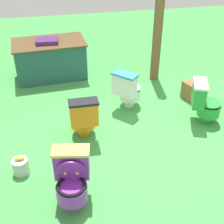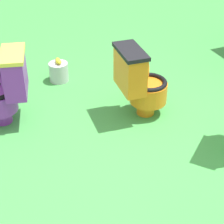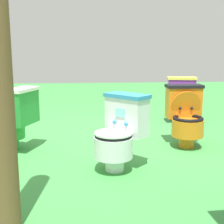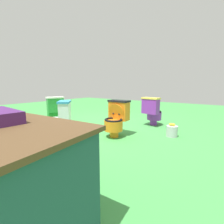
{
  "view_description": "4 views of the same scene",
  "coord_description": "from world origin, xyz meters",
  "px_view_note": "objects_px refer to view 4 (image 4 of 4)",
  "views": [
    {
      "loc": [
        -1.19,
        -3.65,
        3.04
      ],
      "look_at": [
        -0.35,
        0.34,
        0.34
      ],
      "focal_mm": 49.86,
      "sensor_mm": 36.0,
      "label": 1
    },
    {
      "loc": [
        2.18,
        -1.07,
        2.2
      ],
      "look_at": [
        -0.4,
        -0.18,
        0.38
      ],
      "focal_mm": 62.32,
      "sensor_mm": 36.0,
      "label": 2
    },
    {
      "loc": [
        0.37,
        3.9,
        1.16
      ],
      "look_at": [
        0.06,
        0.1,
        0.4
      ],
      "focal_mm": 51.46,
      "sensor_mm": 36.0,
      "label": 3
    },
    {
      "loc": [
        -2.47,
        2.75,
        1.01
      ],
      "look_at": [
        -0.46,
        -0.12,
        0.41
      ],
      "focal_mm": 24.47,
      "sensor_mm": 36.0,
      "label": 4
    }
  ],
  "objects_px": {
    "toilet_purple": "(152,111)",
    "toilet_orange": "(116,118)",
    "toilet_green": "(55,110)",
    "lemon_bucket": "(172,131)",
    "small_crate": "(25,121)",
    "toilet_white": "(60,119)"
  },
  "relations": [
    {
      "from": "toilet_orange",
      "to": "toilet_white",
      "type": "bearing_deg",
      "value": 39.28
    },
    {
      "from": "small_crate",
      "to": "lemon_bucket",
      "type": "xyz_separation_m",
      "value": [
        -3.07,
        -1.38,
        -0.05
      ]
    },
    {
      "from": "toilet_orange",
      "to": "lemon_bucket",
      "type": "relative_size",
      "value": 2.63
    },
    {
      "from": "toilet_green",
      "to": "lemon_bucket",
      "type": "height_order",
      "value": "toilet_green"
    },
    {
      "from": "toilet_white",
      "to": "toilet_green",
      "type": "distance_m",
      "value": 1.31
    },
    {
      "from": "small_crate",
      "to": "lemon_bucket",
      "type": "relative_size",
      "value": 1.2
    },
    {
      "from": "toilet_green",
      "to": "lemon_bucket",
      "type": "relative_size",
      "value": 2.63
    },
    {
      "from": "toilet_orange",
      "to": "small_crate",
      "type": "bearing_deg",
      "value": 20.35
    },
    {
      "from": "toilet_purple",
      "to": "toilet_orange",
      "type": "bearing_deg",
      "value": -93.29
    },
    {
      "from": "toilet_purple",
      "to": "toilet_white",
      "type": "bearing_deg",
      "value": -110.72
    },
    {
      "from": "toilet_purple",
      "to": "lemon_bucket",
      "type": "relative_size",
      "value": 2.63
    },
    {
      "from": "toilet_purple",
      "to": "toilet_green",
      "type": "relative_size",
      "value": 1.0
    },
    {
      "from": "toilet_orange",
      "to": "toilet_green",
      "type": "distance_m",
      "value": 2.0
    },
    {
      "from": "toilet_orange",
      "to": "small_crate",
      "type": "height_order",
      "value": "toilet_orange"
    },
    {
      "from": "toilet_orange",
      "to": "lemon_bucket",
      "type": "bearing_deg",
      "value": -146.99
    },
    {
      "from": "toilet_orange",
      "to": "small_crate",
      "type": "relative_size",
      "value": 2.18
    },
    {
      "from": "toilet_green",
      "to": "small_crate",
      "type": "distance_m",
      "value": 0.78
    },
    {
      "from": "toilet_purple",
      "to": "toilet_green",
      "type": "distance_m",
      "value": 2.62
    },
    {
      "from": "toilet_green",
      "to": "lemon_bucket",
      "type": "xyz_separation_m",
      "value": [
        -2.94,
        -0.64,
        -0.25
      ]
    },
    {
      "from": "toilet_white",
      "to": "toilet_orange",
      "type": "distance_m",
      "value": 1.12
    },
    {
      "from": "toilet_white",
      "to": "toilet_orange",
      "type": "relative_size",
      "value": 1.0
    },
    {
      "from": "toilet_white",
      "to": "lemon_bucket",
      "type": "relative_size",
      "value": 2.63
    }
  ]
}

